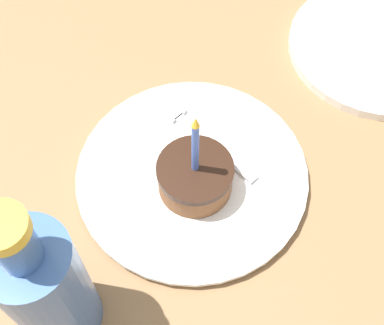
{
  "coord_description": "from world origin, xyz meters",
  "views": [
    {
      "loc": [
        -0.03,
        -0.32,
        0.53
      ],
      "look_at": [
        -0.03,
        -0.02,
        0.03
      ],
      "focal_mm": 50.0,
      "sensor_mm": 36.0,
      "label": 1
    }
  ],
  "objects_px": {
    "bottle": "(46,287)",
    "plate": "(192,174)",
    "cake_slice": "(195,176)",
    "side_plate": "(378,47)",
    "fork": "(195,129)"
  },
  "relations": [
    {
      "from": "bottle",
      "to": "plate",
      "type": "bearing_deg",
      "value": 49.74
    },
    {
      "from": "cake_slice",
      "to": "side_plate",
      "type": "bearing_deg",
      "value": 39.9
    },
    {
      "from": "bottle",
      "to": "side_plate",
      "type": "distance_m",
      "value": 0.51
    },
    {
      "from": "bottle",
      "to": "fork",
      "type": "bearing_deg",
      "value": 57.21
    },
    {
      "from": "side_plate",
      "to": "plate",
      "type": "bearing_deg",
      "value": -142.97
    },
    {
      "from": "plate",
      "to": "bottle",
      "type": "xyz_separation_m",
      "value": [
        -0.13,
        -0.15,
        0.08
      ]
    },
    {
      "from": "fork",
      "to": "side_plate",
      "type": "height_order",
      "value": "fork"
    },
    {
      "from": "plate",
      "to": "fork",
      "type": "relative_size",
      "value": 1.95
    },
    {
      "from": "plate",
      "to": "side_plate",
      "type": "xyz_separation_m",
      "value": [
        0.25,
        0.19,
        -0.0
      ]
    },
    {
      "from": "fork",
      "to": "bottle",
      "type": "height_order",
      "value": "bottle"
    },
    {
      "from": "cake_slice",
      "to": "bottle",
      "type": "xyz_separation_m",
      "value": [
        -0.13,
        -0.13,
        0.05
      ]
    },
    {
      "from": "plate",
      "to": "fork",
      "type": "distance_m",
      "value": 0.06
    },
    {
      "from": "plate",
      "to": "bottle",
      "type": "distance_m",
      "value": 0.21
    },
    {
      "from": "plate",
      "to": "bottle",
      "type": "height_order",
      "value": "bottle"
    },
    {
      "from": "plate",
      "to": "cake_slice",
      "type": "distance_m",
      "value": 0.03
    }
  ]
}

